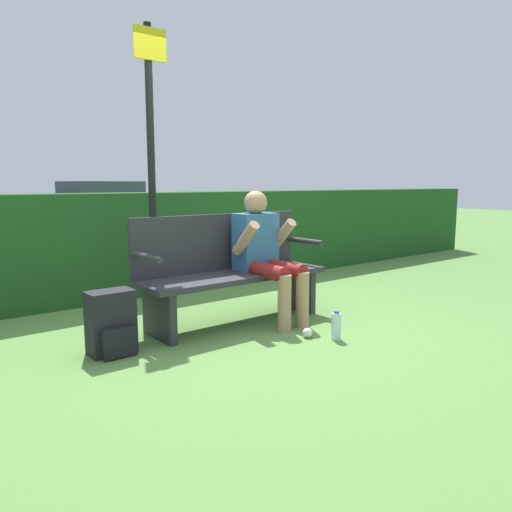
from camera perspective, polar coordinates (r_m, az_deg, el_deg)
name	(u,v)px	position (r m, az deg, el deg)	size (l,w,h in m)	color
ground_plane	(235,323)	(4.36, -2.38, -7.60)	(40.00, 40.00, 0.00)	#5B8942
hedge_back	(147,243)	(5.61, -12.34, 1.51)	(12.00, 0.52, 1.09)	#1E4C1E
park_bench	(230,270)	(4.31, -3.02, -1.58)	(1.70, 0.50, 0.93)	#2D2D33
person_seated	(265,250)	(4.33, 1.00, 0.65)	(0.50, 0.66, 1.13)	#336699
backpack	(112,324)	(3.68, -16.16, -7.50)	(0.32, 0.26, 0.45)	black
water_bottle	(336,326)	(3.92, 9.16, -7.92)	(0.07, 0.07, 0.23)	silver
signpost	(151,153)	(4.82, -11.87, 11.41)	(0.31, 0.09, 2.62)	black
parked_car	(102,203)	(15.59, -17.18, 5.83)	(4.64, 2.47, 1.24)	black
litter_crumple	(308,333)	(3.96, 5.91, -8.72)	(0.08, 0.08, 0.08)	silver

